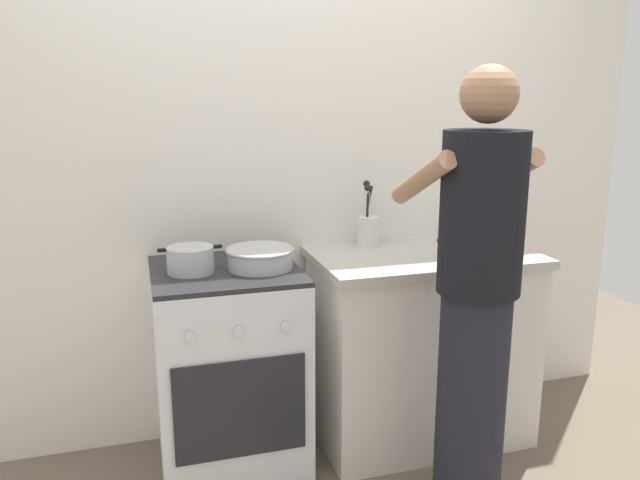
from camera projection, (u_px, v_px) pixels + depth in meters
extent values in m
plane|color=#6B5B4C|center=(317.00, 469.00, 2.72)|extent=(6.00, 6.00, 0.00)
cube|color=silver|center=(327.00, 170.00, 2.96)|extent=(3.20, 0.10, 2.50)
cube|color=silver|center=(420.00, 350.00, 2.92)|extent=(0.96, 0.56, 0.86)
cube|color=#B7B2A8|center=(424.00, 257.00, 2.82)|extent=(1.00, 0.60, 0.04)
cube|color=silver|center=(229.00, 371.00, 2.67)|extent=(0.60, 0.60, 0.88)
cube|color=#232326|center=(225.00, 271.00, 2.56)|extent=(0.60, 0.60, 0.02)
cube|color=black|center=(241.00, 409.00, 2.39)|extent=(0.51, 0.01, 0.40)
cylinder|color=silver|center=(189.00, 337.00, 2.26)|extent=(0.04, 0.01, 0.04)
cylinder|color=silver|center=(239.00, 332.00, 2.31)|extent=(0.04, 0.01, 0.04)
cylinder|color=silver|center=(286.00, 327.00, 2.36)|extent=(0.04, 0.01, 0.04)
cylinder|color=#B2B2B7|center=(191.00, 260.00, 2.49)|extent=(0.19, 0.19, 0.11)
cube|color=black|center=(162.00, 250.00, 2.45)|extent=(0.04, 0.02, 0.01)
cube|color=black|center=(217.00, 246.00, 2.51)|extent=(0.04, 0.02, 0.01)
cylinder|color=#B7B7BC|center=(260.00, 258.00, 2.56)|extent=(0.27, 0.27, 0.08)
torus|color=#B7B7BC|center=(260.00, 250.00, 2.55)|extent=(0.28, 0.28, 0.01)
cylinder|color=silver|center=(368.00, 231.00, 2.93)|extent=(0.10, 0.10, 0.14)
cylinder|color=white|center=(366.00, 217.00, 2.93)|extent=(0.05, 0.03, 0.23)
sphere|color=white|center=(366.00, 191.00, 2.90)|extent=(0.03, 0.03, 0.03)
cylinder|color=black|center=(366.00, 214.00, 2.93)|extent=(0.07, 0.02, 0.26)
sphere|color=black|center=(367.00, 184.00, 2.90)|extent=(0.03, 0.03, 0.03)
cylinder|color=black|center=(367.00, 216.00, 2.92)|extent=(0.03, 0.03, 0.24)
sphere|color=black|center=(368.00, 188.00, 2.89)|extent=(0.03, 0.03, 0.03)
cylinder|color=silver|center=(441.00, 249.00, 2.75)|extent=(0.04, 0.04, 0.06)
cylinder|color=red|center=(441.00, 241.00, 2.74)|extent=(0.04, 0.04, 0.02)
cylinder|color=black|center=(471.00, 405.00, 2.36)|extent=(0.26, 0.26, 0.90)
cylinder|color=black|center=(482.00, 213.00, 2.19)|extent=(0.30, 0.30, 0.58)
sphere|color=#A07254|center=(489.00, 94.00, 2.10)|extent=(0.20, 0.20, 0.20)
cylinder|color=#A07254|center=(422.00, 179.00, 2.25)|extent=(0.07, 0.41, 0.24)
cylinder|color=#A07254|center=(504.00, 176.00, 2.34)|extent=(0.07, 0.41, 0.24)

